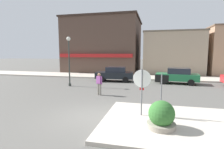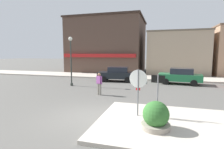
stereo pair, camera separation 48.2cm
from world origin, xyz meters
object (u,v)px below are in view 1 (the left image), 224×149
at_px(planter, 161,118).
at_px(one_way_sign, 161,91).
at_px(pedestrian_crossing_near, 99,83).
at_px(lamp_post, 69,54).
at_px(stop_sign, 142,86).
at_px(parked_car_nearest, 115,74).
at_px(parked_car_second, 177,76).

bearing_deg(planter, one_way_sign, 89.16).
bearing_deg(pedestrian_crossing_near, planter, -51.08).
relative_size(one_way_sign, lamp_post, 0.46).
bearing_deg(planter, stop_sign, 124.24).
xyz_separation_m(stop_sign, planter, (0.85, -1.25, -0.96)).
distance_m(stop_sign, parked_car_nearest, 10.92).
bearing_deg(planter, parked_car_second, 80.42).
height_order(stop_sign, pedestrian_crossing_near, stop_sign).
bearing_deg(stop_sign, one_way_sign, 5.01).
bearing_deg(lamp_post, planter, -44.94).
bearing_deg(pedestrian_crossing_near, lamp_post, 143.82).
distance_m(one_way_sign, parked_car_second, 10.41).
distance_m(one_way_sign, parked_car_nearest, 11.15).
xyz_separation_m(one_way_sign, pedestrian_crossing_near, (-4.16, 3.80, -0.46)).
bearing_deg(one_way_sign, parked_car_second, 79.32).
bearing_deg(one_way_sign, lamp_post, 140.38).
bearing_deg(one_way_sign, pedestrian_crossing_near, 137.55).
bearing_deg(one_way_sign, parked_car_nearest, 113.48).
distance_m(parked_car_nearest, parked_car_second, 6.37).
bearing_deg(planter, pedestrian_crossing_near, 128.92).
bearing_deg(parked_car_nearest, stop_sign, -70.87).
bearing_deg(parked_car_nearest, planter, -69.05).
relative_size(one_way_sign, planter, 1.71).
relative_size(planter, parked_car_second, 0.30).
distance_m(planter, parked_car_second, 11.71).
relative_size(lamp_post, parked_car_second, 1.09).
xyz_separation_m(stop_sign, parked_car_nearest, (-3.57, 10.29, -0.71)).
distance_m(stop_sign, pedestrian_crossing_near, 5.13).
relative_size(stop_sign, parked_car_nearest, 0.56).
relative_size(one_way_sign, parked_car_nearest, 0.51).
height_order(stop_sign, lamp_post, lamp_post).
xyz_separation_m(planter, parked_car_second, (1.95, 11.54, 0.25)).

